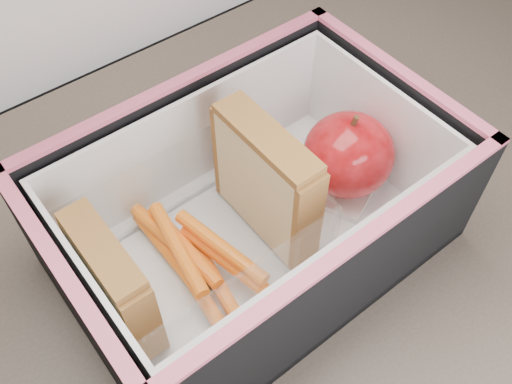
% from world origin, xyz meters
% --- Properties ---
extents(kitchen_table, '(1.20, 0.80, 0.75)m').
position_xyz_m(kitchen_table, '(0.00, 0.00, 0.66)').
color(kitchen_table, brown).
rests_on(kitchen_table, ground).
extents(lunch_bag, '(0.33, 0.28, 0.33)m').
position_xyz_m(lunch_bag, '(-0.06, 0.06, 0.82)').
color(lunch_bag, black).
rests_on(lunch_bag, kitchen_table).
extents(plastic_tub, '(0.19, 0.14, 0.08)m').
position_xyz_m(plastic_tub, '(-0.11, 0.07, 0.80)').
color(plastic_tub, white).
rests_on(plastic_tub, lunch_bag).
extents(sandwich_left, '(0.02, 0.09, 0.10)m').
position_xyz_m(sandwich_left, '(-0.19, 0.07, 0.82)').
color(sandwich_left, beige).
rests_on(sandwich_left, plastic_tub).
extents(sandwich_right, '(0.03, 0.10, 0.12)m').
position_xyz_m(sandwich_right, '(-0.04, 0.07, 0.83)').
color(sandwich_right, beige).
rests_on(sandwich_right, plastic_tub).
extents(carrot_sticks, '(0.06, 0.15, 0.03)m').
position_xyz_m(carrot_sticks, '(-0.12, 0.06, 0.78)').
color(carrot_sticks, orange).
rests_on(carrot_sticks, plastic_tub).
extents(paper_napkin, '(0.09, 0.10, 0.01)m').
position_xyz_m(paper_napkin, '(0.04, 0.06, 0.77)').
color(paper_napkin, white).
rests_on(paper_napkin, lunch_bag).
extents(red_apple, '(0.09, 0.09, 0.09)m').
position_xyz_m(red_apple, '(0.05, 0.05, 0.81)').
color(red_apple, '#810203').
rests_on(red_apple, paper_napkin).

